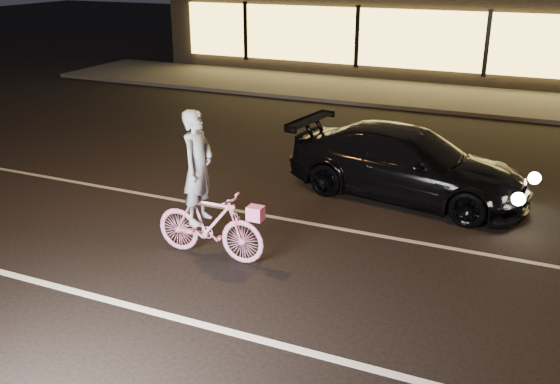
% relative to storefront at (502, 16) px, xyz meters
% --- Properties ---
extents(ground, '(90.00, 90.00, 0.00)m').
position_rel_storefront_xyz_m(ground, '(0.00, -18.97, -2.15)').
color(ground, black).
rests_on(ground, ground).
extents(lane_stripe_near, '(60.00, 0.12, 0.01)m').
position_rel_storefront_xyz_m(lane_stripe_near, '(0.00, -20.47, -2.14)').
color(lane_stripe_near, silver).
rests_on(lane_stripe_near, ground).
extents(lane_stripe_far, '(60.00, 0.10, 0.01)m').
position_rel_storefront_xyz_m(lane_stripe_far, '(0.00, -16.97, -2.14)').
color(lane_stripe_far, gray).
rests_on(lane_stripe_far, ground).
extents(sidewalk, '(30.00, 4.00, 0.12)m').
position_rel_storefront_xyz_m(sidewalk, '(0.00, -5.97, -2.09)').
color(sidewalk, '#383533').
rests_on(sidewalk, ground).
extents(storefront, '(25.40, 8.42, 4.20)m').
position_rel_storefront_xyz_m(storefront, '(0.00, 0.00, 0.00)').
color(storefront, black).
rests_on(storefront, ground).
extents(cyclist, '(1.82, 0.63, 2.29)m').
position_rel_storefront_xyz_m(cyclist, '(-2.23, -18.76, -1.33)').
color(cyclist, '#E93187').
rests_on(cyclist, ground).
extents(sedan, '(4.79, 2.52, 1.33)m').
position_rel_storefront_xyz_m(sedan, '(-0.05, -15.00, -1.48)').
color(sedan, black).
rests_on(sedan, ground).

